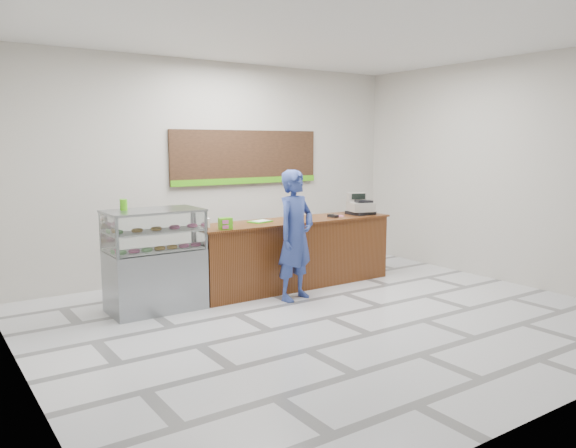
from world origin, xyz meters
TOP-DOWN VIEW (x-y plane):
  - floor at (0.00, 0.00)m, footprint 7.00×7.00m
  - back_wall at (0.00, 3.00)m, footprint 7.00×0.00m
  - ceiling at (0.00, 0.00)m, footprint 7.00×7.00m
  - sales_counter at (0.55, 1.55)m, footprint 3.26×0.76m
  - display_case at (-1.67, 1.55)m, footprint 1.22×0.72m
  - menu_board at (0.55, 2.96)m, footprint 2.80×0.06m
  - cash_register at (1.82, 1.48)m, footprint 0.47×0.48m
  - card_terminal at (1.21, 1.44)m, footprint 0.10×0.18m
  - serving_tray at (-0.01, 1.63)m, footprint 0.37×0.31m
  - napkin_box at (-0.92, 1.62)m, footprint 0.18×0.18m
  - straw_cup at (-0.95, 1.68)m, footprint 0.09×0.09m
  - promo_box at (-0.77, 1.28)m, footprint 0.19×0.15m
  - donut_decal at (1.40, 1.51)m, footprint 0.15×0.15m
  - green_cup_left at (-1.98, 1.80)m, footprint 0.09×0.09m
  - green_cup_right at (-2.00, 1.69)m, footprint 0.09×0.09m
  - customer at (0.15, 0.95)m, footprint 0.76×0.60m

SIDE VIEW (x-z plane):
  - floor at x=0.00m, z-range 0.00..0.00m
  - sales_counter at x=0.55m, z-range 0.00..1.03m
  - display_case at x=-1.67m, z-range 0.01..1.34m
  - customer at x=0.15m, z-range 0.00..1.82m
  - donut_decal at x=1.40m, z-range 1.03..1.03m
  - serving_tray at x=-0.01m, z-range 1.03..1.05m
  - card_terminal at x=1.21m, z-range 1.03..1.07m
  - napkin_box at x=-0.92m, z-range 1.03..1.15m
  - straw_cup at x=-0.95m, z-range 1.03..1.16m
  - promo_box at x=-0.77m, z-range 1.03..1.19m
  - cash_register at x=1.82m, z-range 0.99..1.33m
  - green_cup_left at x=-1.98m, z-range 1.33..1.47m
  - green_cup_right at x=-2.00m, z-range 1.33..1.47m
  - back_wall at x=0.00m, z-range -1.75..5.25m
  - menu_board at x=0.55m, z-range 1.48..2.38m
  - ceiling at x=0.00m, z-range 3.50..3.50m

